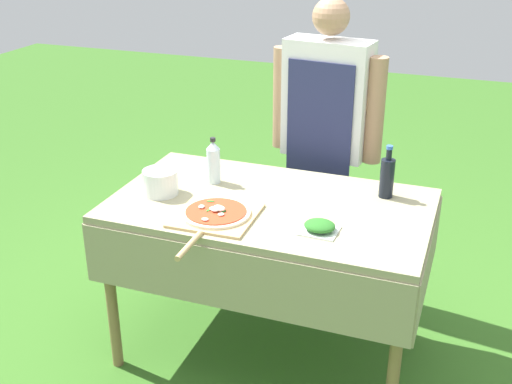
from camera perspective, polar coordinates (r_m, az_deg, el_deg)
ground_plane at (r=3.32m, az=1.14°, el=-13.79°), size 12.00×12.00×0.00m
prep_table at (r=2.93m, az=1.26°, el=-2.68°), size 1.44×0.85×0.82m
person_cook at (r=3.42m, az=6.21°, el=5.66°), size 0.61×0.25×1.63m
pizza_on_peel at (r=2.75m, az=-3.67°, el=-2.05°), size 0.34×0.56×0.06m
oil_bottle at (r=2.97m, az=11.57°, el=1.33°), size 0.06×0.06×0.25m
water_bottle at (r=3.06m, az=-3.81°, el=2.71°), size 0.06×0.06×0.23m
herb_container at (r=2.64m, az=5.68°, el=-3.07°), size 0.16×0.14×0.05m
mixing_tub at (r=2.98m, az=-8.49°, el=0.88°), size 0.16×0.16×0.12m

